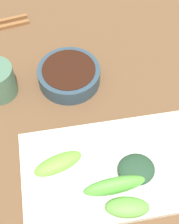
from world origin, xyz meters
The scene contains 7 objects.
tabletop centered at (0.00, 0.00, 0.01)m, with size 2.10×2.10×0.02m, color brown.
sauce_bowl centered at (-0.10, -0.03, 0.04)m, with size 0.12×0.12×0.03m.
serving_plate centered at (0.09, 0.02, 0.03)m, with size 0.17×0.29×0.01m, color white.
broccoli_stalk_0 centered at (0.16, 0.02, 0.04)m, with size 0.03×0.06×0.02m, color #67AB49.
broccoli_stalk_1 centered at (0.13, 0.01, 0.05)m, with size 0.02×0.09×0.03m, color #5DB743.
broccoli_leafy_2 centered at (0.11, 0.05, 0.04)m, with size 0.05×0.06×0.02m, color #264631.
broccoli_stalk_3 centered at (0.08, -0.07, 0.04)m, with size 0.03×0.08×0.02m, color #74B842.
Camera 1 is at (0.30, -0.06, 0.51)m, focal length 52.31 mm.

